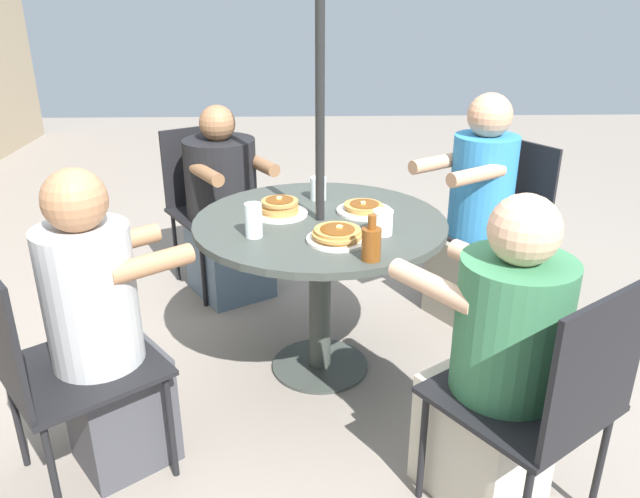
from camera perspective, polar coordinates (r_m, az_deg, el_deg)
The scene contains 18 objects.
ground_plane at distance 2.96m, azimuth 0.00°, elevation -10.68°, with size 12.00×12.00×0.00m, color gray.
patio_table at distance 2.66m, azimuth 0.00°, elevation 0.36°, with size 1.07×1.07×0.73m.
umbrella_pole at distance 2.53m, azimuth 0.00°, elevation 9.43°, with size 0.04×0.04×2.09m, color black.
patio_chair_north at distance 2.24m, azimuth -23.36°, elevation -9.27°, with size 0.66×0.66×0.90m.
diner_north at distance 2.28m, azimuth -19.15°, elevation -7.70°, with size 0.50×0.52×1.13m.
patio_chair_east at distance 2.03m, azimuth 20.10°, elevation -12.36°, with size 0.66×0.66×0.90m.
diner_east at distance 2.12m, azimuth 15.94°, elevation -10.57°, with size 0.61×0.57×1.10m.
patio_chair_south at distance 3.43m, azimuth 16.06°, elevation 2.90°, with size 0.65×0.65×0.90m.
diner_south at distance 3.29m, azimuth 14.06°, elevation 2.85°, with size 0.52×0.58×1.17m.
patio_chair_west at distance 3.65m, azimuth -9.94°, elevation 4.67°, with size 0.65×0.65×0.90m.
diner_west at distance 3.50m, azimuth -8.66°, elevation 3.27°, with size 0.60×0.57×1.06m.
pancake_plate_a at distance 2.67m, azimuth -3.70°, elevation 3.73°, with size 0.24×0.24×0.08m.
pancake_plate_b at distance 2.39m, azimuth 1.61°, elevation 1.23°, with size 0.24×0.24×0.06m.
pancake_plate_c at distance 2.71m, azimuth 4.06°, elevation 3.70°, with size 0.24×0.24×0.05m.
syrup_bottle at distance 2.22m, azimuth 4.71°, elevation 0.60°, with size 0.10×0.07×0.17m.
coffee_cup at distance 2.46m, azimuth 5.76°, elevation 2.45°, with size 0.08×0.08×0.10m.
drinking_glass_a at distance 2.86m, azimuth -0.25°, elevation 5.56°, with size 0.07×0.07×0.11m, color silver.
drinking_glass_b at distance 2.43m, azimuth -6.10°, elevation 2.62°, with size 0.07×0.07×0.14m, color silver.
Camera 1 is at (-2.46, 0.07, 1.64)m, focal length 35.00 mm.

